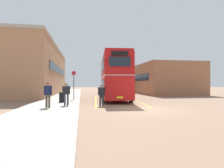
{
  "coord_description": "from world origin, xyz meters",
  "views": [
    {
      "loc": [
        -4.37,
        -12.19,
        1.76
      ],
      "look_at": [
        -0.77,
        9.48,
        1.73
      ],
      "focal_mm": 29.88,
      "sensor_mm": 36.0,
      "label": 1
    }
  ],
  "objects_px": {
    "pedestrian_boarding": "(101,93)",
    "pedestrian_waiting_near": "(66,92)",
    "pedestrian_waiting_far": "(48,93)",
    "litter_bin": "(62,97)",
    "double_decker_bus": "(114,77)",
    "bus_stop_sign": "(74,83)",
    "single_deck_bus": "(114,84)"
  },
  "relations": [
    {
      "from": "pedestrian_boarding",
      "to": "pedestrian_waiting_near",
      "type": "distance_m",
      "value": 2.71
    },
    {
      "from": "pedestrian_waiting_far",
      "to": "litter_bin",
      "type": "distance_m",
      "value": 3.7
    },
    {
      "from": "double_decker_bus",
      "to": "litter_bin",
      "type": "relative_size",
      "value": 11.42
    },
    {
      "from": "pedestrian_waiting_near",
      "to": "litter_bin",
      "type": "bearing_deg",
      "value": 103.14
    },
    {
      "from": "pedestrian_waiting_far",
      "to": "pedestrian_boarding",
      "type": "bearing_deg",
      "value": 21.0
    },
    {
      "from": "pedestrian_waiting_far",
      "to": "bus_stop_sign",
      "type": "height_order",
      "value": "bus_stop_sign"
    },
    {
      "from": "pedestrian_waiting_far",
      "to": "litter_bin",
      "type": "relative_size",
      "value": 1.92
    },
    {
      "from": "pedestrian_waiting_near",
      "to": "bus_stop_sign",
      "type": "bearing_deg",
      "value": 86.01
    },
    {
      "from": "pedestrian_waiting_near",
      "to": "pedestrian_waiting_far",
      "type": "distance_m",
      "value": 1.61
    },
    {
      "from": "single_deck_bus",
      "to": "pedestrian_boarding",
      "type": "height_order",
      "value": "single_deck_bus"
    },
    {
      "from": "single_deck_bus",
      "to": "pedestrian_waiting_near",
      "type": "xyz_separation_m",
      "value": [
        -7.82,
        -23.34,
        -0.52
      ]
    },
    {
      "from": "pedestrian_waiting_far",
      "to": "double_decker_bus",
      "type": "bearing_deg",
      "value": 50.06
    },
    {
      "from": "pedestrian_boarding",
      "to": "pedestrian_waiting_near",
      "type": "xyz_separation_m",
      "value": [
        -2.69,
        -0.32,
        0.11
      ]
    },
    {
      "from": "pedestrian_waiting_far",
      "to": "litter_bin",
      "type": "xyz_separation_m",
      "value": [
        0.56,
        3.62,
        -0.56
      ]
    },
    {
      "from": "double_decker_bus",
      "to": "pedestrian_boarding",
      "type": "distance_m",
      "value": 6.0
    },
    {
      "from": "single_deck_bus",
      "to": "pedestrian_waiting_near",
      "type": "distance_m",
      "value": 24.62
    },
    {
      "from": "double_decker_bus",
      "to": "single_deck_bus",
      "type": "relative_size",
      "value": 1.25
    },
    {
      "from": "bus_stop_sign",
      "to": "pedestrian_boarding",
      "type": "bearing_deg",
      "value": -63.83
    },
    {
      "from": "single_deck_bus",
      "to": "pedestrian_waiting_near",
      "type": "bearing_deg",
      "value": -108.52
    },
    {
      "from": "pedestrian_waiting_near",
      "to": "double_decker_bus",
      "type": "bearing_deg",
      "value": 51.1
    },
    {
      "from": "litter_bin",
      "to": "pedestrian_boarding",
      "type": "bearing_deg",
      "value": -33.3
    },
    {
      "from": "double_decker_bus",
      "to": "bus_stop_sign",
      "type": "bearing_deg",
      "value": -170.72
    },
    {
      "from": "litter_bin",
      "to": "single_deck_bus",
      "type": "bearing_deg",
      "value": 68.09
    },
    {
      "from": "pedestrian_waiting_far",
      "to": "litter_bin",
      "type": "height_order",
      "value": "pedestrian_waiting_far"
    },
    {
      "from": "single_deck_bus",
      "to": "litter_bin",
      "type": "bearing_deg",
      "value": -111.91
    },
    {
      "from": "litter_bin",
      "to": "bus_stop_sign",
      "type": "xyz_separation_m",
      "value": [
        0.93,
        2.61,
        1.29
      ]
    },
    {
      "from": "pedestrian_waiting_far",
      "to": "bus_stop_sign",
      "type": "relative_size",
      "value": 0.59
    },
    {
      "from": "single_deck_bus",
      "to": "litter_bin",
      "type": "height_order",
      "value": "single_deck_bus"
    },
    {
      "from": "pedestrian_boarding",
      "to": "pedestrian_waiting_near",
      "type": "relative_size",
      "value": 1.03
    },
    {
      "from": "single_deck_bus",
      "to": "pedestrian_waiting_far",
      "type": "relative_size",
      "value": 4.76
    },
    {
      "from": "double_decker_bus",
      "to": "bus_stop_sign",
      "type": "xyz_separation_m",
      "value": [
        -4.31,
        -0.7,
        -0.63
      ]
    },
    {
      "from": "bus_stop_sign",
      "to": "pedestrian_waiting_near",
      "type": "bearing_deg",
      "value": -93.99
    }
  ]
}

